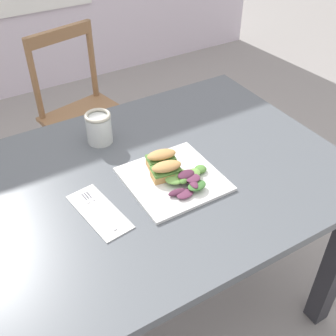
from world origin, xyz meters
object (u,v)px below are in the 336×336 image
chair_wooden_far (85,116)px  dining_table (135,208)px  plate_lunch (174,179)px  sandwich_half_back (162,158)px  mason_jar_iced_tea (99,129)px  fork_on_napkin (96,207)px  sandwich_half_front (166,170)px

chair_wooden_far → dining_table: bearing=-100.6°
dining_table → plate_lunch: size_ratio=4.90×
dining_table → sandwich_half_back: (0.11, 0.01, 0.15)m
dining_table → chair_wooden_far: bearing=79.4°
dining_table → mason_jar_iced_tea: size_ratio=12.45×
chair_wooden_far → fork_on_napkin: (-0.32, -0.96, 0.30)m
chair_wooden_far → plate_lunch: size_ratio=3.06×
sandwich_half_front → plate_lunch: bearing=-33.5°
sandwich_half_front → chair_wooden_far: bearing=85.6°
fork_on_napkin → mason_jar_iced_tea: mason_jar_iced_tea is taller
chair_wooden_far → fork_on_napkin: size_ratio=4.68×
sandwich_half_back → mason_jar_iced_tea: 0.27m
sandwich_half_front → fork_on_napkin: (-0.24, -0.01, -0.03)m
plate_lunch → sandwich_half_back: 0.08m
sandwich_half_front → fork_on_napkin: 0.25m
sandwich_half_back → mason_jar_iced_tea: bearing=114.8°
sandwich_half_front → sandwich_half_back: size_ratio=1.00×
dining_table → chair_wooden_far: size_ratio=1.60×
chair_wooden_far → fork_on_napkin: bearing=-108.2°
dining_table → sandwich_half_back: bearing=7.2°
mason_jar_iced_tea → sandwich_half_back: bearing=-65.2°
dining_table → fork_on_napkin: size_ratio=7.51×
mason_jar_iced_tea → plate_lunch: bearing=-70.0°
plate_lunch → sandwich_half_front: size_ratio=2.76×
dining_table → fork_on_napkin: fork_on_napkin is taller
sandwich_half_back → fork_on_napkin: (-0.26, -0.07, -0.03)m
dining_table → plate_lunch: bearing=-26.7°
chair_wooden_far → fork_on_napkin: chair_wooden_far is taller
sandwich_half_front → mason_jar_iced_tea: 0.32m
mason_jar_iced_tea → chair_wooden_far: bearing=75.6°
sandwich_half_front → sandwich_half_back: 0.06m
fork_on_napkin → sandwich_half_front: bearing=1.9°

